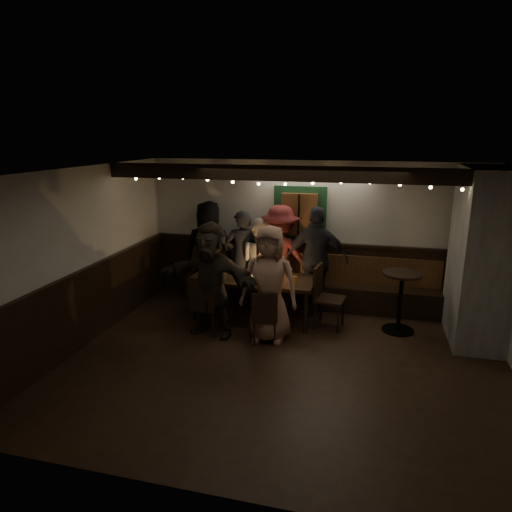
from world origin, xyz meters
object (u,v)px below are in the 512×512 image
(chair_near_left, at_px, (204,303))
(chair_near_right, at_px, (264,315))
(person_a, at_px, (209,251))
(person_d, at_px, (280,256))
(chair_end, at_px, (324,293))
(dining_table, at_px, (253,281))
(person_b, at_px, (242,257))
(high_top, at_px, (401,294))
(person_e, at_px, (316,260))
(person_f, at_px, (211,279))
(person_g, at_px, (269,284))
(person_c, at_px, (260,262))

(chair_near_left, bearing_deg, chair_near_right, -6.14)
(person_a, bearing_deg, person_d, 171.40)
(chair_near_right, height_order, chair_end, chair_end)
(dining_table, height_order, person_b, person_b)
(dining_table, height_order, chair_end, chair_end)
(chair_near_right, xyz_separation_m, person_a, (-1.45, 1.67, 0.47))
(high_top, distance_m, person_e, 1.55)
(person_a, height_order, person_e, person_a)
(person_a, xyz_separation_m, person_f, (0.59, -1.52, -0.04))
(high_top, relative_size, person_g, 0.55)
(person_c, xyz_separation_m, person_g, (0.49, -1.42, 0.08))
(person_e, bearing_deg, person_d, -13.46)
(person_a, xyz_separation_m, person_c, (1.00, -0.08, -0.13))
(chair_near_left, distance_m, person_f, 0.39)
(person_c, bearing_deg, chair_near_left, 94.92)
(chair_near_right, xyz_separation_m, chair_end, (0.79, 0.88, 0.11))
(chair_near_right, xyz_separation_m, person_e, (0.57, 1.56, 0.46))
(chair_end, distance_m, person_g, 1.08)
(chair_end, xyz_separation_m, person_e, (-0.22, 0.68, 0.36))
(person_a, bearing_deg, chair_end, 152.47)
(chair_near_right, height_order, person_b, person_b)
(chair_near_right, distance_m, chair_end, 1.19)
(chair_end, bearing_deg, person_d, 138.62)
(chair_near_left, xyz_separation_m, chair_near_right, (0.97, -0.10, -0.06))
(high_top, distance_m, person_f, 2.97)
(person_d, bearing_deg, person_b, 7.19)
(person_c, distance_m, person_d, 0.38)
(chair_near_right, distance_m, high_top, 2.21)
(person_g, bearing_deg, chair_near_right, -102.90)
(dining_table, xyz_separation_m, chair_end, (1.19, -0.01, -0.10))
(person_a, distance_m, person_e, 2.02)
(chair_near_left, relative_size, high_top, 0.96)
(person_d, distance_m, person_e, 0.67)
(high_top, height_order, person_f, person_f)
(dining_table, distance_m, person_d, 0.86)
(person_d, relative_size, person_e, 0.99)
(chair_end, distance_m, high_top, 1.19)
(chair_near_left, distance_m, chair_near_right, 0.98)
(person_c, relative_size, person_f, 0.90)
(high_top, distance_m, person_b, 2.84)
(high_top, bearing_deg, person_f, -163.71)
(person_f, bearing_deg, person_g, 12.17)
(chair_near_right, distance_m, person_c, 1.69)
(person_a, bearing_deg, chair_near_right, 122.90)
(person_d, height_order, person_f, person_d)
(chair_near_left, relative_size, person_c, 0.58)
(chair_end, height_order, high_top, chair_end)
(person_f, bearing_deg, chair_near_right, 0.73)
(person_b, distance_m, person_e, 1.36)
(person_b, xyz_separation_m, person_c, (0.33, -0.01, -0.06))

